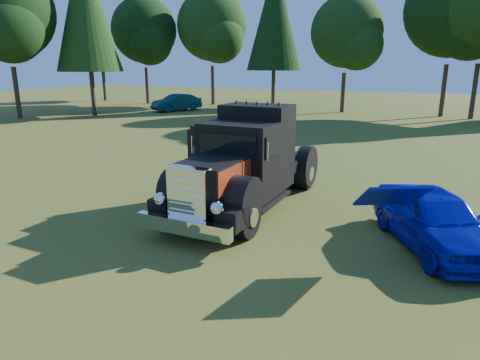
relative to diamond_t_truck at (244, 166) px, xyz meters
name	(u,v)px	position (x,y,z in m)	size (l,w,h in m)	color
ground	(231,235)	(0.63, -2.13, -1.28)	(120.00, 120.00, 0.00)	#2C4F17
treeline	(374,16)	(-0.89, 25.45, 6.46)	(72.10, 24.04, 13.84)	#2D2116
diamond_t_truck	(244,166)	(0.00, 0.00, 0.00)	(3.35, 7.16, 3.00)	black
hotrod_coupe	(434,219)	(5.22, -0.67, -0.58)	(3.47, 4.39, 1.89)	#070AAC
spectator_near	(199,175)	(-1.39, -0.27, -0.38)	(0.65, 0.43, 1.79)	#1F2748
spectator_far	(200,175)	(-1.62, 0.15, -0.51)	(0.75, 0.58, 1.54)	#1A203E
distant_teal_car	(177,103)	(-17.24, 21.85, -0.52)	(1.60, 4.59, 1.51)	#0B3D45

